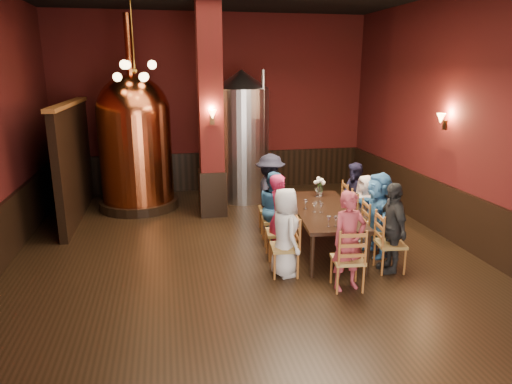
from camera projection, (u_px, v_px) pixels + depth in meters
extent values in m
plane|color=black|center=(249.00, 263.00, 7.61)|extent=(10.00, 10.00, 0.00)
cube|color=#460F0F|center=(214.00, 104.00, 11.75)|extent=(8.00, 0.02, 4.50)
cube|color=#460F0F|center=(426.00, 254.00, 2.29)|extent=(8.00, 0.02, 4.50)
cube|color=#460F0F|center=(479.00, 123.00, 7.78)|extent=(0.02, 10.00, 4.50)
cube|color=black|center=(464.00, 220.00, 8.23)|extent=(0.08, 9.90, 1.00)
cube|color=black|center=(215.00, 171.00, 12.18)|extent=(7.90, 0.08, 1.00)
cube|color=#460F0F|center=(211.00, 112.00, 9.62)|extent=(0.58, 0.58, 4.50)
cube|color=black|center=(74.00, 163.00, 9.72)|extent=(0.22, 3.50, 2.40)
cube|color=black|center=(324.00, 210.00, 8.07)|extent=(1.26, 2.50, 0.06)
cylinder|color=black|center=(312.00, 256.00, 7.04)|extent=(0.07, 0.07, 0.69)
cylinder|color=black|center=(368.00, 254.00, 7.11)|extent=(0.07, 0.07, 0.69)
cylinder|color=black|center=(289.00, 212.00, 9.23)|extent=(0.07, 0.07, 0.69)
cylinder|color=black|center=(332.00, 211.00, 9.30)|extent=(0.07, 0.07, 0.69)
imported|color=silver|center=(285.00, 232.00, 7.05)|extent=(0.53, 0.74, 1.40)
imported|color=#B41E4B|center=(279.00, 217.00, 7.68)|extent=(0.44, 0.59, 1.47)
imported|color=#2C6193|center=(274.00, 208.00, 8.33)|extent=(0.47, 0.72, 1.36)
imported|color=black|center=(270.00, 193.00, 8.95)|extent=(0.83, 1.13, 1.56)
imported|color=black|center=(392.00, 227.00, 7.18)|extent=(0.40, 0.87, 1.46)
imported|color=teal|center=(377.00, 214.00, 7.82)|extent=(0.45, 1.37, 1.47)
imported|color=silver|center=(365.00, 208.00, 8.48)|extent=(0.45, 0.65, 1.26)
imported|color=#1C1A35|center=(354.00, 196.00, 9.12)|extent=(0.42, 0.70, 1.35)
imported|color=maroon|center=(349.00, 241.00, 6.58)|extent=(0.60, 0.45, 1.48)
cylinder|color=black|center=(140.00, 203.00, 10.69)|extent=(1.81, 1.81, 0.20)
cylinder|color=#B6522A|center=(136.00, 156.00, 10.40)|extent=(2.07, 2.07, 2.01)
sphere|color=#B6522A|center=(133.00, 112.00, 10.13)|extent=(1.61, 1.61, 1.61)
cylinder|color=#B6522A|center=(129.00, 45.00, 9.76)|extent=(0.16, 0.16, 1.31)
cylinder|color=#B2B2B7|center=(242.00, 145.00, 11.06)|extent=(1.57, 1.57, 2.69)
cone|color=#B2B2B7|center=(241.00, 79.00, 10.65)|extent=(1.29, 1.29, 0.43)
cylinder|color=#B2B2B7|center=(263.00, 136.00, 10.66)|extent=(0.09, 0.09, 3.02)
cylinder|color=white|center=(320.00, 191.00, 8.84)|extent=(0.11, 0.11, 0.20)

